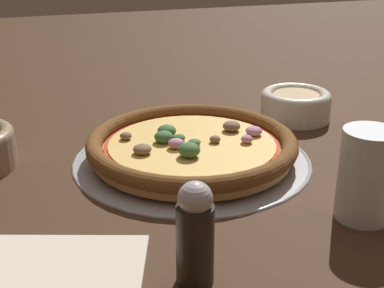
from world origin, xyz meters
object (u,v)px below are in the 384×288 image
at_px(bowl_near, 296,104).
at_px(napkin, 62,262).
at_px(pepper_shaker, 195,234).
at_px(pizza, 192,145).
at_px(fork, 63,260).
at_px(pizza_tray, 192,158).
at_px(drinking_cup, 367,175).

height_order(bowl_near, napkin, bowl_near).
bearing_deg(pepper_shaker, pizza, 71.76).
height_order(pizza, bowl_near, bowl_near).
distance_m(napkin, pepper_shaker, 0.15).
bearing_deg(napkin, fork, 79.97).
bearing_deg(fork, pizza_tray, 88.82).
height_order(napkin, fork, napkin).
xyz_separation_m(bowl_near, pepper_shaker, (-0.33, -0.39, 0.03)).
xyz_separation_m(pizza, bowl_near, (0.24, 0.12, 0.00)).
relative_size(bowl_near, drinking_cup, 1.12).
xyz_separation_m(pizza_tray, drinking_cup, (0.14, -0.22, 0.05)).
bearing_deg(fork, pizza, 88.84).
bearing_deg(bowl_near, pizza, -153.67).
distance_m(bowl_near, pepper_shaker, 0.51).
xyz_separation_m(napkin, fork, (0.00, 0.01, -0.00)).
relative_size(pizza_tray, drinking_cup, 3.18).
xyz_separation_m(pizza, fork, (-0.21, -0.20, -0.02)).
bearing_deg(pizza, pizza_tray, -5.75).
distance_m(pizza, drinking_cup, 0.26).
xyz_separation_m(drinking_cup, napkin, (-0.35, 0.01, -0.05)).
relative_size(pizza_tray, napkin, 1.82).
bearing_deg(pepper_shaker, bowl_near, 50.30).
xyz_separation_m(drinking_cup, pepper_shaker, (-0.23, -0.05, -0.00)).
relative_size(bowl_near, pepper_shaker, 1.15).
bearing_deg(pizza_tray, bowl_near, 26.34).
distance_m(pizza_tray, pepper_shaker, 0.30).
bearing_deg(napkin, pepper_shaker, -29.76).
height_order(fork, pepper_shaker, pepper_shaker).
xyz_separation_m(bowl_near, fork, (-0.44, -0.32, -0.03)).
bearing_deg(pizza, pepper_shaker, -108.24).
height_order(drinking_cup, fork, drinking_cup).
relative_size(bowl_near, fork, 0.93).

